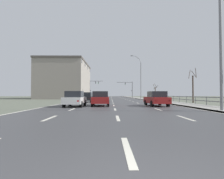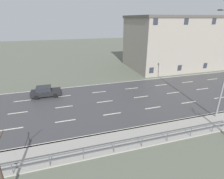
{
  "view_description": "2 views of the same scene",
  "coord_description": "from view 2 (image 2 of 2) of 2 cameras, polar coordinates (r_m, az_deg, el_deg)",
  "views": [
    {
      "loc": [
        -0.38,
        -2.07,
        1.25
      ],
      "look_at": [
        0.15,
        57.53,
        2.85
      ],
      "focal_mm": 29.36,
      "sensor_mm": 36.0,
      "label": 1
    },
    {
      "loc": [
        21.21,
        29.06,
        10.58
      ],
      "look_at": [
        0.0,
        35.43,
        1.68
      ],
      "focal_mm": 28.5,
      "sensor_mm": 36.0,
      "label": 2
    }
  ],
  "objects": [
    {
      "name": "ground_plane",
      "position": [
        30.36,
        23.37,
        -0.5
      ],
      "size": [
        160.0,
        160.0,
        0.12
      ],
      "color": "#5B6051"
    },
    {
      "name": "guardrail",
      "position": [
        15.31,
        -24.54,
        -20.68
      ],
      "size": [
        0.07,
        38.37,
        1.0
      ],
      "color": "#515459",
      "rests_on": "ground"
    },
    {
      "name": "car_near_right",
      "position": [
        27.23,
        -20.57,
        -0.61
      ],
      "size": [
        1.9,
        4.13,
        1.57
      ],
      "rotation": [
        0.0,
        0.0,
        -0.02
      ],
      "color": "black",
      "rests_on": "ground"
    },
    {
      "name": "brick_building",
      "position": [
        44.15,
        19.98,
        14.14
      ],
      "size": [
        12.9,
        21.53,
        11.14
      ],
      "color": "gray",
      "rests_on": "ground"
    },
    {
      "name": "bare_tree_mid",
      "position": [
        13.05,
        -32.31,
        -21.58
      ],
      "size": [
        1.3,
        1.34,
        5.15
      ],
      "color": "#423328",
      "rests_on": "ground"
    }
  ]
}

